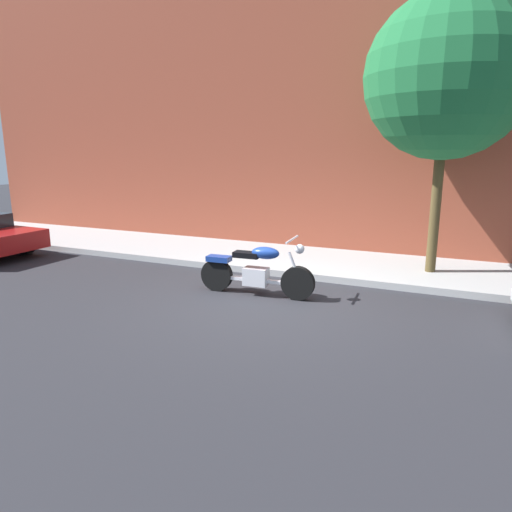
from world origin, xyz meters
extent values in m
plane|color=#28282D|center=(0.00, 0.00, 0.00)|extent=(60.00, 60.00, 0.00)
cube|color=#AAAAAA|center=(0.00, 3.05, 0.07)|extent=(23.28, 2.65, 0.14)
cube|color=brown|center=(0.00, 4.62, 4.15)|extent=(23.28, 0.50, 8.30)
cylinder|color=black|center=(0.35, 0.45, 0.30)|extent=(0.61, 0.17, 0.60)
cylinder|color=black|center=(-1.23, 0.37, 0.30)|extent=(0.61, 0.17, 0.60)
cube|color=silver|center=(-0.44, 0.41, 0.35)|extent=(0.45, 0.30, 0.32)
cube|color=silver|center=(-0.44, 0.41, 0.28)|extent=(1.42, 0.16, 0.06)
ellipsoid|color=navy|center=(-0.26, 0.42, 0.80)|extent=(0.53, 0.29, 0.22)
cube|color=black|center=(-0.62, 0.40, 0.74)|extent=(0.49, 0.27, 0.10)
cube|color=navy|center=(-1.18, 0.37, 0.62)|extent=(0.45, 0.26, 0.10)
cylinder|color=silver|center=(0.29, 0.45, 0.58)|extent=(0.27, 0.06, 0.58)
cylinder|color=silver|center=(0.23, 0.45, 1.08)|extent=(0.07, 0.70, 0.04)
sphere|color=silver|center=(0.37, 0.45, 0.92)|extent=(0.17, 0.17, 0.17)
cylinder|color=silver|center=(-0.70, 0.56, 0.25)|extent=(0.80, 0.13, 0.09)
cylinder|color=black|center=(-7.25, 1.17, 0.32)|extent=(0.65, 0.24, 0.64)
cylinder|color=#4E3F23|center=(2.41, 2.94, 1.55)|extent=(0.20, 0.20, 3.10)
sphere|color=#1E6937|center=(2.41, 2.94, 3.96)|extent=(3.13, 3.13, 3.13)
camera|label=1|loc=(2.82, -6.99, 2.59)|focal=32.27mm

